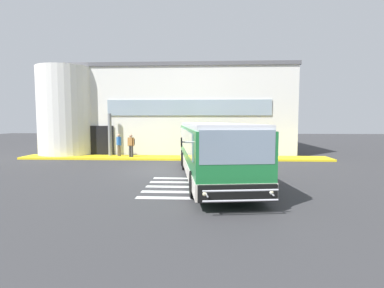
{
  "coord_description": "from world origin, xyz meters",
  "views": [
    {
      "loc": [
        2.41,
        -16.45,
        2.85
      ],
      "look_at": [
        1.57,
        -0.04,
        1.5
      ],
      "focal_mm": 27.32,
      "sensor_mm": 36.0,
      "label": 1
    }
  ],
  "objects_px": {
    "entry_support_column": "(110,135)",
    "passenger_by_doorway": "(131,144)",
    "passenger_near_column": "(119,144)",
    "bus_main_foreground": "(211,151)"
  },
  "relations": [
    {
      "from": "passenger_near_column",
      "to": "passenger_by_doorway",
      "type": "height_order",
      "value": "same"
    },
    {
      "from": "passenger_by_doorway",
      "to": "entry_support_column",
      "type": "bearing_deg",
      "value": 155.28
    },
    {
      "from": "passenger_near_column",
      "to": "entry_support_column",
      "type": "bearing_deg",
      "value": 153.26
    },
    {
      "from": "entry_support_column",
      "to": "passenger_by_doorway",
      "type": "distance_m",
      "value": 2.14
    },
    {
      "from": "entry_support_column",
      "to": "passenger_by_doorway",
      "type": "bearing_deg",
      "value": -24.72
    },
    {
      "from": "bus_main_foreground",
      "to": "passenger_by_doorway",
      "type": "height_order",
      "value": "bus_main_foreground"
    },
    {
      "from": "entry_support_column",
      "to": "bus_main_foreground",
      "type": "distance_m",
      "value": 10.65
    },
    {
      "from": "entry_support_column",
      "to": "passenger_near_column",
      "type": "height_order",
      "value": "entry_support_column"
    },
    {
      "from": "bus_main_foreground",
      "to": "passenger_by_doorway",
      "type": "bearing_deg",
      "value": 130.98
    },
    {
      "from": "entry_support_column",
      "to": "passenger_near_column",
      "type": "relative_size",
      "value": 1.91
    }
  ]
}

